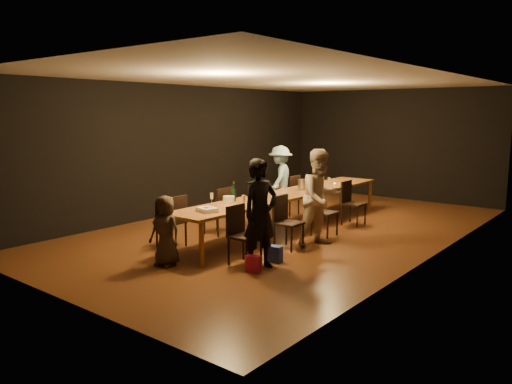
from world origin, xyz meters
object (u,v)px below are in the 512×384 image
Objects in this scene: chair_right_3 at (354,203)px; chair_left_3 at (288,195)px; chair_left_0 at (171,221)px; woman_tan at (321,198)px; plate_stack at (229,199)px; table at (288,195)px; champagne_bottle at (234,191)px; chair_left_1 at (217,211)px; ice_bucket at (303,184)px; child at (165,231)px; birthday_cake at (207,210)px; chair_left_2 at (256,202)px; man_blue at (280,179)px; woman_birthday at (260,214)px; chair_right_1 at (289,222)px; chair_right_2 at (325,212)px; chair_right_0 at (245,236)px.

chair_right_3 is 1.70m from chair_left_3.
chair_left_0 is 2.68m from woman_tan.
plate_stack is (-1.07, -2.78, 0.34)m from chair_right_3.
table is 16.35× the size of champagne_bottle.
ice_bucket is (0.80, 1.78, 0.39)m from chair_left_1.
birthday_cake is (0.16, 0.76, 0.23)m from child.
chair_left_2 is 1.07m from ice_bucket.
ice_bucket is (-1.20, 1.24, -0.01)m from woman_tan.
child is at bearing -5.87° from man_blue.
woman_tan is (2.00, -0.66, 0.40)m from chair_left_2.
chair_left_2 is 0.84× the size of child.
man_blue is 4.42× the size of birthday_cake.
child is at bearing 136.90° from woman_birthday.
chair_right_3 is 1.00× the size of chair_left_1.
chair_right_3 is 0.84× the size of child.
plate_stack is (-0.22, -1.58, 0.11)m from table.
chair_right_1 is 1.00× the size of chair_left_0.
champagne_bottle is (-0.04, 0.18, 0.12)m from plate_stack.
chair_right_3 reaches higher than birthday_cake.
ice_bucket is at bearing 33.80° from man_blue.
chair_left_1 is 1.00× the size of chair_left_3.
chair_right_1 is 4.34× the size of ice_bucket.
woman_tan reaches higher than ice_bucket.
ice_bucket is (0.80, 2.98, 0.39)m from chair_left_0.
child is at bearing -11.98° from chair_right_3.
woman_tan is 4.84× the size of birthday_cake.
man_blue is (-2.12, 0.28, 0.32)m from chair_right_3.
woman_tan is at bearing -29.68° from table.
chair_left_0 is 1.20m from chair_left_1.
plate_stack is 2.17m from ice_bucket.
chair_left_0 is 2.53× the size of champagne_bottle.
child is (-0.93, -3.20, 0.09)m from chair_right_2.
chair_right_0 is 3.14m from ice_bucket.
woman_tan reaches higher than chair_right_2.
woman_birthday reaches higher than ice_bucket.
chair_left_3 is 4.47m from child.
woman_tan reaches higher than birthday_cake.
birthday_cake is (-0.77, -1.24, 0.32)m from chair_right_1.
plate_stack is (-1.07, -0.38, 0.34)m from chair_right_1.
chair_left_0 is 3.91m from man_blue.
woman_tan is at bearing 9.18° from chair_right_3.
child is (-1.23, -2.54, -0.31)m from woman_tan.
chair_left_3 is 3.77m from birthday_cake.
plate_stack is at bearing -20.99° from chair_right_3.
birthday_cake is (-0.77, -3.64, 0.32)m from chair_right_3.
child is 5.16× the size of ice_bucket.
chair_left_3 is at bearing 0.00° from chair_left_1.
chair_right_0 is 1.81m from woman_tan.
chair_left_2 is 0.59× the size of man_blue.
chair_left_2 is at bearing -90.00° from chair_right_2.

